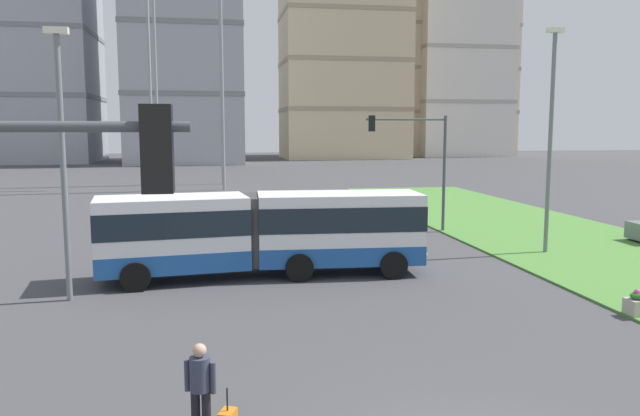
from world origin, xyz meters
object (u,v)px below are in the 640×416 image
(car_black_sedan, at_px, (175,214))
(apartment_tower_centre, at_px, (343,41))
(pedestrian_crossing, at_px, (200,385))
(traffic_light_far_right, at_px, (419,152))
(streetlight_median, at_px, (551,133))
(apartment_tower_westcentre, at_px, (184,33))
(apartment_tower_east, at_px, (454,28))
(apartment_tower_west, at_px, (42,36))
(streetlight_left, at_px, (62,153))
(apartment_tower_eastcentre, at_px, (450,53))
(articulated_bus, at_px, (263,231))

(car_black_sedan, bearing_deg, apartment_tower_centre, 71.75)
(pedestrian_crossing, bearing_deg, traffic_light_far_right, 62.24)
(streetlight_median, relative_size, apartment_tower_westcentre, 0.24)
(pedestrian_crossing, relative_size, streetlight_median, 0.18)
(car_black_sedan, height_order, apartment_tower_centre, apartment_tower_centre)
(apartment_tower_centre, relative_size, apartment_tower_east, 0.84)
(pedestrian_crossing, xyz_separation_m, streetlight_median, (14.40, 14.11, 4.20))
(pedestrian_crossing, xyz_separation_m, apartment_tower_west, (-25.74, 96.51, 18.73))
(streetlight_left, relative_size, apartment_tower_eastcentre, 0.21)
(traffic_light_far_right, xyz_separation_m, apartment_tower_eastcentre, (36.45, 89.87, 15.98))
(streetlight_left, xyz_separation_m, apartment_tower_east, (51.36, 98.57, 19.99))
(apartment_tower_centre, height_order, apartment_tower_east, apartment_tower_east)
(pedestrian_crossing, bearing_deg, streetlight_left, 113.45)
(apartment_tower_westcentre, bearing_deg, traffic_light_far_right, -78.45)
(car_black_sedan, distance_m, streetlight_left, 15.11)
(articulated_bus, xyz_separation_m, apartment_tower_centre, (21.48, 88.89, 18.98))
(pedestrian_crossing, xyz_separation_m, traffic_light_far_right, (10.71, 20.34, 3.17))
(apartment_tower_eastcentre, bearing_deg, streetlight_median, -108.82)
(car_black_sedan, bearing_deg, apartment_tower_eastcentre, 60.37)
(car_black_sedan, relative_size, pedestrian_crossing, 2.59)
(pedestrian_crossing, bearing_deg, apartment_tower_eastcentre, 66.83)
(car_black_sedan, relative_size, traffic_light_far_right, 0.75)
(streetlight_left, bearing_deg, apartment_tower_eastcentre, 62.90)
(articulated_bus, distance_m, apartment_tower_west, 90.73)
(car_black_sedan, relative_size, apartment_tower_west, 0.11)
(car_black_sedan, height_order, streetlight_median, streetlight_median)
(apartment_tower_westcentre, distance_m, apartment_tower_eastcentre, 54.47)
(traffic_light_far_right, height_order, apartment_tower_eastcentre, apartment_tower_eastcentre)
(apartment_tower_westcentre, relative_size, apartment_tower_eastcentre, 0.98)
(pedestrian_crossing, height_order, apartment_tower_west, apartment_tower_west)
(apartment_tower_west, height_order, apartment_tower_east, apartment_tower_east)
(car_black_sedan, bearing_deg, traffic_light_far_right, -17.05)
(traffic_light_far_right, bearing_deg, car_black_sedan, 162.95)
(car_black_sedan, relative_size, apartment_tower_westcentre, 0.11)
(articulated_bus, distance_m, apartment_tower_eastcentre, 109.58)
(articulated_bus, xyz_separation_m, pedestrian_crossing, (-2.06, -12.06, -0.65))
(apartment_tower_westcentre, relative_size, apartment_tower_east, 0.80)
(apartment_tower_west, xyz_separation_m, apartment_tower_east, (72.86, 11.83, 4.89))
(traffic_light_far_right, distance_m, apartment_tower_westcentre, 73.38)
(car_black_sedan, bearing_deg, apartment_tower_west, 108.32)
(car_black_sedan, distance_m, apartment_tower_centre, 83.25)
(traffic_light_far_right, bearing_deg, apartment_tower_centre, 80.95)
(streetlight_left, bearing_deg, streetlight_median, 13.08)
(traffic_light_far_right, xyz_separation_m, streetlight_left, (-14.95, -10.56, 0.47))
(apartment_tower_east, bearing_deg, apartment_tower_west, -170.78)
(streetlight_median, xyz_separation_m, apartment_tower_westcentre, (-18.06, 76.47, 14.62))
(streetlight_median, xyz_separation_m, apartment_tower_centre, (9.14, 86.84, 15.43))
(traffic_light_far_right, xyz_separation_m, apartment_tower_centre, (12.83, 80.61, 16.47))
(articulated_bus, xyz_separation_m, apartment_tower_east, (45.06, 96.29, 22.97))
(car_black_sedan, xyz_separation_m, traffic_light_far_right, (12.49, -3.83, 3.41))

